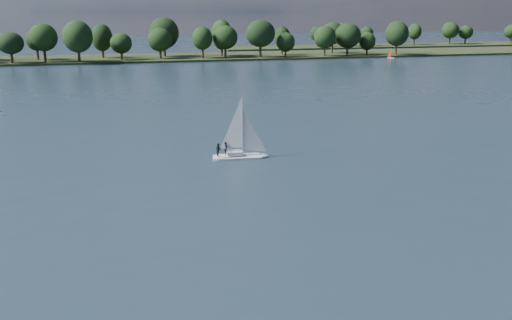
# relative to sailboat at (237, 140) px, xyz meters

# --- Properties ---
(ground) EXTENTS (700.00, 700.00, 0.00)m
(ground) POSITION_rel_sailboat_xyz_m (-6.43, 48.92, -2.34)
(ground) COLOR #233342
(ground) RESTS_ON ground
(far_shore) EXTENTS (660.00, 40.00, 1.50)m
(far_shore) POSITION_rel_sailboat_xyz_m (-6.43, 160.92, -2.34)
(far_shore) COLOR black
(far_shore) RESTS_ON ground
(far_shore_back) EXTENTS (220.00, 30.00, 1.40)m
(far_shore_back) POSITION_rel_sailboat_xyz_m (153.57, 208.92, -2.34)
(far_shore_back) COLOR black
(far_shore_back) RESTS_ON ground
(sailboat) EXTENTS (6.50, 2.38, 8.37)m
(sailboat) POSITION_rel_sailboat_xyz_m (0.00, 0.00, 0.00)
(sailboat) COLOR silver
(sailboat) RESTS_ON ground
(dinghy_orange) EXTENTS (2.64, 2.40, 4.11)m
(dinghy_orange) POSITION_rel_sailboat_xyz_m (97.17, 138.52, -1.37)
(dinghy_orange) COLOR white
(dinghy_orange) RESTS_ON ground
(treeline) EXTENTS (562.77, 74.08, 18.39)m
(treeline) POSITION_rel_sailboat_xyz_m (-13.12, 156.26, 5.82)
(treeline) COLOR black
(treeline) RESTS_ON ground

